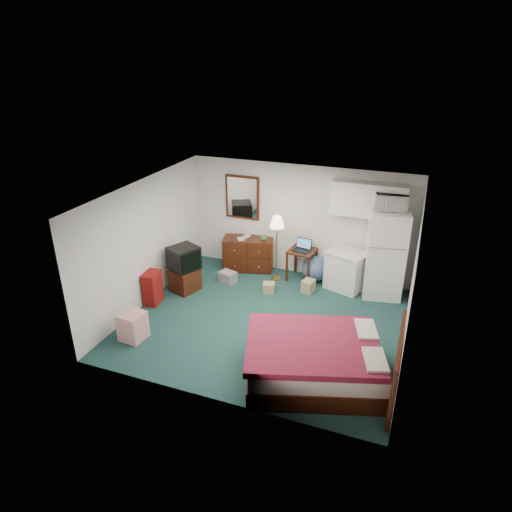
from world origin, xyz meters
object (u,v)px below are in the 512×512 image
at_px(fridge, 385,253).
at_px(tv_stand, 185,280).
at_px(dresser, 248,254).
at_px(desk, 302,265).
at_px(kitchen_counter, 346,271).
at_px(bed, 315,361).
at_px(suitcase, 152,288).
at_px(floor_lamp, 277,248).

relative_size(fridge, tv_stand, 3.47).
bearing_deg(dresser, fridge, -16.99).
bearing_deg(desk, kitchen_counter, 1.27).
relative_size(dresser, kitchen_counter, 1.38).
relative_size(dresser, bed, 0.56).
height_order(tv_stand, suitcase, suitcase).
height_order(fridge, bed, fridge).
bearing_deg(tv_stand, dresser, 75.08).
distance_m(dresser, suitcase, 2.46).
xyz_separation_m(dresser, desk, (1.29, -0.05, -0.03)).
bearing_deg(floor_lamp, bed, -61.51).
bearing_deg(bed, fridge, 60.92).
bearing_deg(suitcase, bed, -23.23).
xyz_separation_m(floor_lamp, desk, (0.53, 0.19, -0.39)).
bearing_deg(suitcase, fridge, 19.31).
xyz_separation_m(bed, tv_stand, (-3.28, 1.82, -0.08)).
bearing_deg(kitchen_counter, tv_stand, -139.26).
height_order(dresser, desk, dresser).
relative_size(desk, suitcase, 1.04).
bearing_deg(fridge, floor_lamp, 172.93).
bearing_deg(bed, kitchen_counter, 74.47).
bearing_deg(suitcase, kitchen_counter, 23.35).
bearing_deg(tv_stand, floor_lamp, 52.65).
xyz_separation_m(desk, kitchen_counter, (0.99, -0.09, 0.06)).
xyz_separation_m(floor_lamp, suitcase, (-1.99, -1.88, -0.40)).
bearing_deg(fridge, bed, -112.17).
bearing_deg(kitchen_counter, fridge, 21.85).
bearing_deg(desk, suitcase, -134.01).
bearing_deg(kitchen_counter, dresser, -164.85).
xyz_separation_m(dresser, tv_stand, (-0.89, -1.42, -0.14)).
height_order(desk, fridge, fridge).
relative_size(dresser, desk, 1.60).
distance_m(desk, bed, 3.37).
bearing_deg(dresser, floor_lamp, -32.66).
bearing_deg(fridge, kitchen_counter, 172.52).
xyz_separation_m(dresser, suitcase, (-1.23, -2.12, -0.05)).
bearing_deg(floor_lamp, desk, 19.95).
xyz_separation_m(kitchen_counter, tv_stand, (-3.17, -1.28, -0.17)).
relative_size(fridge, bed, 0.91).
relative_size(kitchen_counter, fridge, 0.44).
relative_size(kitchen_counter, bed, 0.40).
height_order(bed, tv_stand, bed).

